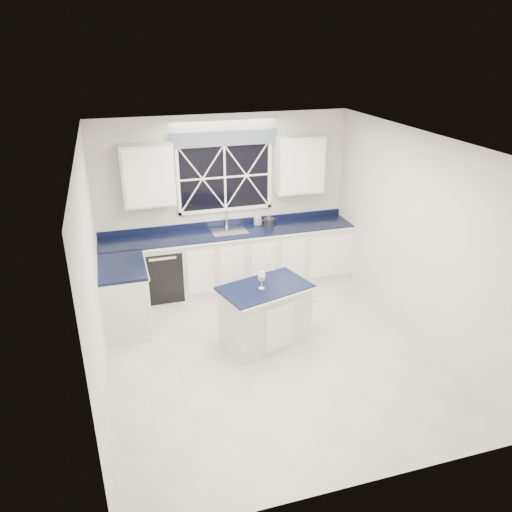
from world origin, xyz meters
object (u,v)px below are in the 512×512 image
object	(u,v)px
faucet	(227,218)
wine_glass	(262,277)
soap_bottle	(258,219)
kettle	(269,221)
island	(265,315)
dishwasher	(162,271)

from	to	relation	value
faucet	wine_glass	world-z (taller)	faucet
faucet	soap_bottle	distance (m)	0.52
wine_glass	kettle	bearing A→B (deg)	69.39
island	kettle	world-z (taller)	kettle
dishwasher	island	bearing A→B (deg)	-56.96
faucet	soap_bottle	bearing A→B (deg)	0.30
faucet	soap_bottle	size ratio (longest dim) A/B	1.56
island	kettle	bearing A→B (deg)	54.39
faucet	island	size ratio (longest dim) A/B	0.24
island	soap_bottle	bearing A→B (deg)	59.70
kettle	wine_glass	bearing A→B (deg)	-117.43
dishwasher	kettle	xyz separation A→B (m)	(1.77, 0.08, 0.61)
wine_glass	soap_bottle	bearing A→B (deg)	74.60
dishwasher	soap_bottle	world-z (taller)	soap_bottle
kettle	wine_glass	world-z (taller)	kettle
dishwasher	soap_bottle	distance (m)	1.74
island	soap_bottle	xyz separation A→B (m)	(0.48, 1.93, 0.62)
kettle	faucet	bearing A→B (deg)	163.71
island	wine_glass	world-z (taller)	wine_glass
island	wine_glass	bearing A→B (deg)	-163.05
kettle	soap_bottle	xyz separation A→B (m)	(-0.16, 0.11, 0.01)
faucet	island	xyz separation A→B (m)	(0.03, -1.93, -0.68)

